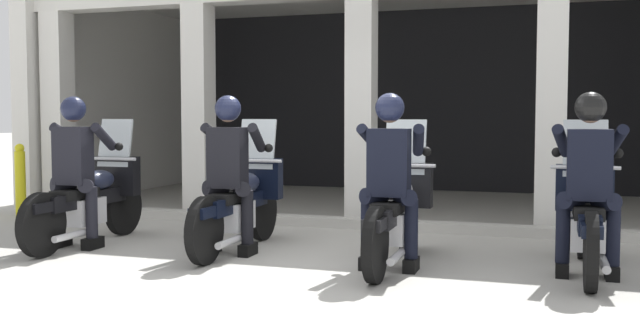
{
  "coord_description": "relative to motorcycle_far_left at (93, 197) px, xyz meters",
  "views": [
    {
      "loc": [
        2.18,
        -6.23,
        1.38
      ],
      "look_at": [
        0.0,
        0.53,
        0.94
      ],
      "focal_mm": 39.89,
      "sensor_mm": 36.0,
      "label": 1
    }
  ],
  "objects": [
    {
      "name": "bollard_kerbside",
      "position": [
        -2.18,
        1.42,
        -0.0
      ],
      "size": [
        0.14,
        0.14,
        1.01
      ],
      "color": "yellow",
      "rests_on": "ground"
    },
    {
      "name": "motorcycle_far_left",
      "position": [
        0.0,
        0.0,
        0.0
      ],
      "size": [
        0.62,
        2.04,
        1.35
      ],
      "rotation": [
        0.0,
        0.0,
        -0.06
      ],
      "color": "black",
      "rests_on": "ground"
    },
    {
      "name": "ground_plane",
      "position": [
        2.51,
        2.71,
        -0.5
      ],
      "size": [
        80.0,
        80.0,
        0.0
      ],
      "primitive_type": "plane",
      "color": "#A8A59E"
    },
    {
      "name": "motorcycle_center_right",
      "position": [
        3.35,
        -0.04,
        0.0
      ],
      "size": [
        0.62,
        2.04,
        1.35
      ],
      "rotation": [
        0.0,
        0.0,
        -0.15
      ],
      "color": "black",
      "rests_on": "ground"
    },
    {
      "name": "police_officer_far_left",
      "position": [
        -0.0,
        -0.28,
        0.44
      ],
      "size": [
        0.63,
        0.61,
        1.58
      ],
      "rotation": [
        0.0,
        0.0,
        -0.06
      ],
      "color": "black",
      "rests_on": "ground"
    },
    {
      "name": "station_building",
      "position": [
        2.38,
        4.89,
        1.72
      ],
      "size": [
        10.43,
        4.96,
        3.51
      ],
      "color": "black",
      "rests_on": "ground"
    },
    {
      "name": "police_officer_center_right",
      "position": [
        3.35,
        -0.33,
        0.44
      ],
      "size": [
        0.63,
        0.61,
        1.58
      ],
      "rotation": [
        0.0,
        0.0,
        -0.15
      ],
      "color": "black",
      "rests_on": "ground"
    },
    {
      "name": "police_officer_far_right",
      "position": [
        5.02,
        -0.1,
        0.44
      ],
      "size": [
        0.63,
        0.61,
        1.58
      ],
      "rotation": [
        0.0,
        0.0,
        -0.06
      ],
      "color": "black",
      "rests_on": "ground"
    },
    {
      "name": "kerb_strip",
      "position": [
        2.38,
        1.88,
        -0.44
      ],
      "size": [
        9.93,
        0.24,
        0.12
      ],
      "primitive_type": "cube",
      "color": "#B7B5AD",
      "rests_on": "ground"
    },
    {
      "name": "motorcycle_far_right",
      "position": [
        5.03,
        0.18,
        0.0
      ],
      "size": [
        0.62,
        2.04,
        1.35
      ],
      "rotation": [
        0.0,
        0.0,
        -0.06
      ],
      "color": "black",
      "rests_on": "ground"
    },
    {
      "name": "police_officer_center_left",
      "position": [
        1.67,
        -0.11,
        0.44
      ],
      "size": [
        0.63,
        0.61,
        1.58
      ],
      "rotation": [
        0.0,
        0.0,
        -0.09
      ],
      "color": "black",
      "rests_on": "ground"
    },
    {
      "name": "motorcycle_center_left",
      "position": [
        1.68,
        0.18,
        0.0
      ],
      "size": [
        0.62,
        2.04,
        1.35
      ],
      "rotation": [
        0.0,
        0.0,
        -0.09
      ],
      "color": "black",
      "rests_on": "ground"
    }
  ]
}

